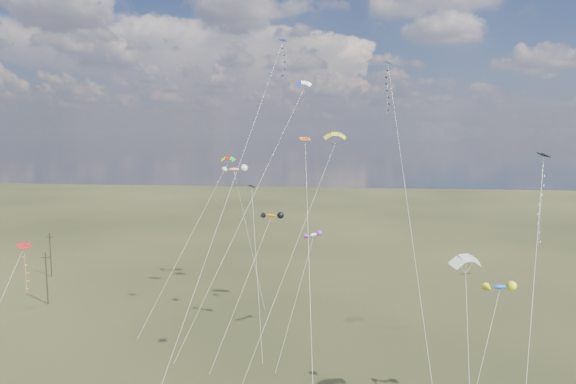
# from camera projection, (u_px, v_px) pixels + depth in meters

# --- Properties ---
(utility_pole_near) EXTENTS (1.40, 0.20, 8.00)m
(utility_pole_near) POSITION_uv_depth(u_px,v_px,m) (47.00, 278.00, 76.99)
(utility_pole_near) COLOR black
(utility_pole_near) RESTS_ON ground
(utility_pole_far) EXTENTS (1.40, 0.20, 8.00)m
(utility_pole_far) POSITION_uv_depth(u_px,v_px,m) (51.00, 254.00, 91.74)
(utility_pole_far) COLOR black
(utility_pole_far) RESTS_ON ground
(diamond_black_high) EXTENTS (3.45, 28.78, 33.86)m
(diamond_black_high) POSITION_uv_depth(u_px,v_px,m) (390.00, 105.00, 56.74)
(diamond_black_high) COLOR black
(diamond_black_high) RESTS_ON ground
(diamond_navy_tall) EXTENTS (9.86, 20.98, 36.11)m
(diamond_navy_tall) POSITION_uv_depth(u_px,v_px,m) (273.00, 85.00, 55.54)
(diamond_navy_tall) COLOR #090B53
(diamond_navy_tall) RESTS_ON ground
(diamond_black_mid) EXTENTS (3.71, 11.35, 19.06)m
(diamond_black_mid) POSITION_uv_depth(u_px,v_px,m) (254.00, 228.00, 63.86)
(diamond_black_mid) COLOR black
(diamond_black_mid) RESTS_ON ground
(diamond_red_low) EXTENTS (2.06, 12.73, 15.61)m
(diamond_red_low) POSITION_uv_depth(u_px,v_px,m) (22.00, 275.00, 47.11)
(diamond_red_low) COLOR #B31215
(diamond_red_low) RESTS_ON ground
(diamond_navy_right) EXTENTS (6.79, 16.92, 24.31)m
(diamond_navy_right) POSITION_uv_depth(u_px,v_px,m) (540.00, 213.00, 38.11)
(diamond_navy_right) COLOR #0C1549
(diamond_navy_right) RESTS_ON ground
(diamond_orange_center) EXTENTS (2.76, 14.88, 25.40)m
(diamond_orange_center) POSITION_uv_depth(u_px,v_px,m) (308.00, 221.00, 43.05)
(diamond_orange_center) COLOR #DF540E
(diamond_orange_center) RESTS_ON ground
(parafoil_yellow) EXTENTS (10.27, 20.28, 26.29)m
(parafoil_yellow) POSITION_uv_depth(u_px,v_px,m) (335.00, 135.00, 65.98)
(parafoil_yellow) COLOR gold
(parafoil_yellow) RESTS_ON ground
(parafoil_blue_white) EXTENTS (13.92, 20.29, 33.28)m
(parafoil_blue_white) POSITION_uv_depth(u_px,v_px,m) (303.00, 84.00, 70.99)
(parafoil_blue_white) COLOR #1A3BBB
(parafoil_blue_white) RESTS_ON ground
(parafoil_striped) EXTENTS (3.26, 11.91, 16.20)m
(parafoil_striped) POSITION_uv_depth(u_px,v_px,m) (466.00, 258.00, 42.38)
(parafoil_striped) COLOR yellow
(parafoil_striped) RESTS_ON ground
(parafoil_tricolor) EXTENTS (9.34, 16.09, 22.63)m
(parafoil_tricolor) POSITION_uv_depth(u_px,v_px,m) (227.00, 159.00, 75.70)
(parafoil_tricolor) COLOR yellow
(parafoil_tricolor) RESTS_ON ground
(novelty_orange_black) EXTENTS (6.41, 12.96, 15.93)m
(novelty_orange_black) POSITION_uv_depth(u_px,v_px,m) (271.00, 216.00, 64.24)
(novelty_orange_black) COLOR orange
(novelty_orange_black) RESTS_ON ground
(novelty_white_purple) EXTENTS (4.46, 10.35, 13.90)m
(novelty_white_purple) POSITION_uv_depth(u_px,v_px,m) (313.00, 235.00, 61.99)
(novelty_white_purple) COLOR white
(novelty_white_purple) RESTS_ON ground
(novelty_redwhite_stripe) EXTENTS (8.49, 10.69, 20.59)m
(novelty_redwhite_stripe) POSITION_uv_depth(u_px,v_px,m) (234.00, 170.00, 82.76)
(novelty_redwhite_stripe) COLOR red
(novelty_redwhite_stripe) RESTS_ON ground
(novelty_blue_yellow) EXTENTS (5.90, 7.95, 12.91)m
(novelty_blue_yellow) POSITION_uv_depth(u_px,v_px,m) (500.00, 287.00, 44.68)
(novelty_blue_yellow) COLOR blue
(novelty_blue_yellow) RESTS_ON ground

